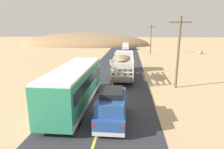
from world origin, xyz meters
TOP-DOWN VIEW (x-y plane):
  - ground_plane at (0.00, 0.00)m, footprint 240.00×240.00m
  - road_surface at (0.00, 0.00)m, footprint 8.00×120.00m
  - road_centre_line at (0.00, 0.00)m, footprint 0.16×117.60m
  - suv_near at (0.76, -3.99)m, footprint 1.90×4.62m
  - livestock_truck at (1.09, 10.04)m, footprint 2.53×9.70m
  - bus at (-2.48, -1.42)m, footprint 2.54×10.00m
  - car_far at (0.65, 40.87)m, footprint 1.90×4.62m
  - power_pole_near at (6.84, 4.40)m, footprint 2.20×0.24m
  - power_pole_mid at (6.84, 31.26)m, footprint 2.20×0.24m
  - boulder_near_shoulder at (19.10, 32.55)m, footprint 0.99×0.94m
  - distant_hill at (-15.10, 55.61)m, footprint 48.37×23.61m

SIDE VIEW (x-z plane):
  - ground_plane at x=0.00m, z-range 0.00..0.00m
  - distant_hill at x=-15.10m, z-range -4.54..4.54m
  - road_surface at x=0.00m, z-range 0.00..0.02m
  - road_centre_line at x=0.00m, z-range 0.02..0.02m
  - boulder_near_shoulder at x=19.10m, z-range 0.00..0.94m
  - car_far at x=0.65m, z-range 0.12..2.05m
  - suv_near at x=0.76m, z-range 0.01..2.29m
  - bus at x=-2.48m, z-range 0.14..3.35m
  - livestock_truck at x=1.09m, z-range 0.28..3.30m
  - power_pole_mid at x=6.84m, z-range 0.28..7.34m
  - power_pole_near at x=6.84m, z-range 0.28..7.66m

